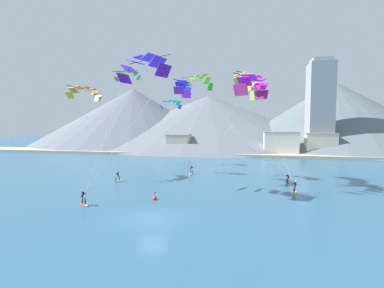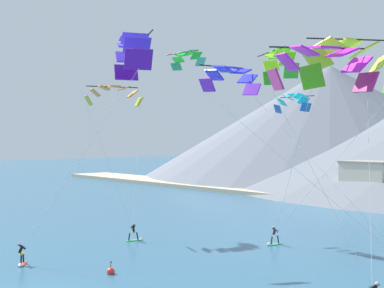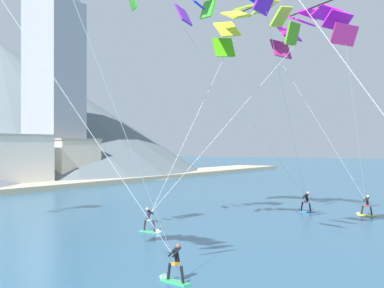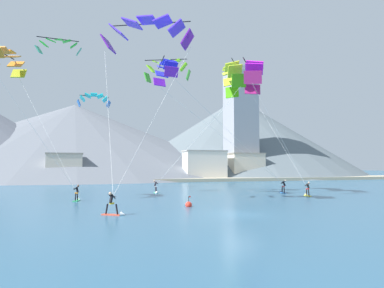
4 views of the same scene
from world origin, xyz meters
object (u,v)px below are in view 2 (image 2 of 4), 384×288
(kitesurfer_mid_center, at_px, (21,259))
(kitesurfer_far_left, at_px, (273,239))
(parafoil_kite_distant_low_drift, at_px, (187,57))
(parafoil_kite_distant_mid_solo, at_px, (278,62))
(race_marker_buoy, at_px, (111,272))
(parafoil_kite_far_right, at_px, (323,63))
(parafoil_kite_near_lead, at_px, (232,78))
(parafoil_kite_far_left, at_px, (349,60))
(parafoil_kite_near_trail, at_px, (114,94))
(kitesurfer_near_trail, at_px, (136,236))
(parafoil_kite_distant_high_outer, at_px, (293,101))
(parafoil_kite_mid_center, at_px, (132,52))

(kitesurfer_mid_center, distance_m, kitesurfer_far_left, 21.34)
(kitesurfer_mid_center, xyz_separation_m, parafoil_kite_distant_low_drift, (-4.52, 20.21, 17.54))
(parafoil_kite_distant_mid_solo, xyz_separation_m, race_marker_buoy, (-2.07, -15.61, -15.91))
(parafoil_kite_far_right, bearing_deg, parafoil_kite_near_lead, 168.89)
(parafoil_kite_near_lead, height_order, parafoil_kite_far_left, parafoil_kite_far_left)
(parafoil_kite_distant_mid_solo, bearing_deg, kitesurfer_far_left, 147.52)
(parafoil_kite_far_left, xyz_separation_m, parafoil_kite_distant_mid_solo, (-8.17, 1.99, 1.00))
(parafoil_kite_near_trail, height_order, race_marker_buoy, parafoil_kite_near_trail)
(kitesurfer_mid_center, height_order, parafoil_kite_far_left, parafoil_kite_far_left)
(kitesurfer_mid_center, bearing_deg, kitesurfer_near_trail, 100.69)
(parafoil_kite_near_lead, distance_m, parafoil_kite_far_left, 9.70)
(parafoil_kite_near_trail, xyz_separation_m, race_marker_buoy, (15.89, -10.64, -14.02))
(parafoil_kite_far_left, relative_size, parafoil_kite_far_right, 1.07)
(kitesurfer_mid_center, bearing_deg, parafoil_kite_distant_mid_solo, 65.72)
(kitesurfer_mid_center, xyz_separation_m, kitesurfer_far_left, (7.44, 20.00, -0.02))
(kitesurfer_far_left, height_order, parafoil_kite_far_left, parafoil_kite_far_left)
(parafoil_kite_distant_mid_solo, relative_size, race_marker_buoy, 5.63)
(kitesurfer_near_trail, bearing_deg, parafoil_kite_distant_mid_solo, 33.37)
(kitesurfer_near_trail, xyz_separation_m, parafoil_kite_distant_mid_solo, (10.94, 7.20, 15.61))
(kitesurfer_mid_center, distance_m, parafoil_kite_near_lead, 21.66)
(kitesurfer_far_left, distance_m, parafoil_kite_distant_high_outer, 19.18)
(parafoil_kite_near_trail, height_order, parafoil_kite_mid_center, parafoil_kite_mid_center)
(parafoil_kite_near_lead, bearing_deg, parafoil_kite_mid_center, -117.15)
(kitesurfer_near_trail, relative_size, kitesurfer_mid_center, 1.04)
(kitesurfer_far_left, bearing_deg, parafoil_kite_distant_low_drift, 178.98)
(parafoil_kite_near_lead, relative_size, race_marker_buoy, 15.95)
(kitesurfer_near_trail, distance_m, parafoil_kite_near_lead, 17.28)
(race_marker_buoy, bearing_deg, parafoil_kite_near_lead, 85.53)
(kitesurfer_near_trail, relative_size, parafoil_kite_near_lead, 0.11)
(parafoil_kite_near_trail, height_order, parafoil_kite_distant_mid_solo, parafoil_kite_distant_mid_solo)
(parafoil_kite_far_left, height_order, parafoil_kite_distant_mid_solo, parafoil_kite_distant_mid_solo)
(race_marker_buoy, bearing_deg, kitesurfer_mid_center, -151.36)
(parafoil_kite_distant_low_drift, distance_m, race_marker_buoy, 26.81)
(kitesurfer_far_left, relative_size, parafoil_kite_mid_center, 0.11)
(parafoil_kite_far_right, distance_m, parafoil_kite_distant_mid_solo, 11.19)
(kitesurfer_far_left, distance_m, parafoil_kite_distant_low_drift, 21.25)
(parafoil_kite_far_right, bearing_deg, parafoil_kite_mid_center, -159.07)
(parafoil_kite_near_trail, distance_m, parafoil_kite_distant_mid_solo, 18.73)
(parafoil_kite_far_right, relative_size, parafoil_kite_distant_mid_solo, 2.49)
(parafoil_kite_distant_mid_solo, bearing_deg, parafoil_kite_near_lead, -105.09)
(parafoil_kite_far_right, height_order, parafoil_kite_distant_low_drift, parafoil_kite_distant_low_drift)
(parafoil_kite_distant_high_outer, relative_size, parafoil_kite_distant_low_drift, 0.95)
(parafoil_kite_distant_high_outer, bearing_deg, parafoil_kite_distant_low_drift, -112.52)
(parafoil_kite_far_left, distance_m, parafoil_kite_far_right, 4.57)
(parafoil_kite_near_trail, distance_m, parafoil_kite_distant_low_drift, 8.56)
(parafoil_kite_far_left, xyz_separation_m, parafoil_kite_far_right, (0.82, -4.44, -0.70))
(parafoil_kite_near_lead, xyz_separation_m, race_marker_buoy, (-0.87, -11.18, -14.30))
(kitesurfer_far_left, bearing_deg, race_marker_buoy, -92.94)
(parafoil_kite_far_left, xyz_separation_m, race_marker_buoy, (-10.24, -13.62, -14.91))
(parafoil_kite_far_left, bearing_deg, parafoil_kite_distant_low_drift, 172.05)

